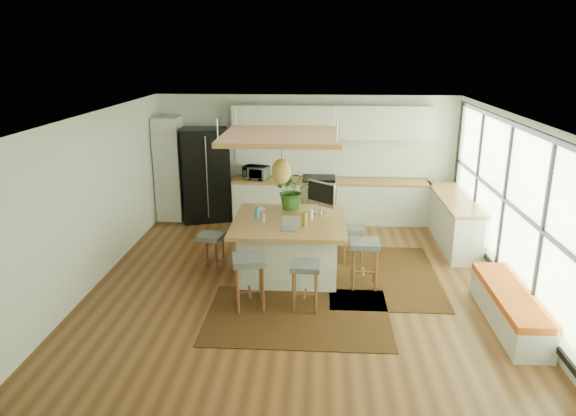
# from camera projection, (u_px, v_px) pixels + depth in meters

# --- Properties ---
(floor) EXTENTS (7.00, 7.00, 0.00)m
(floor) POSITION_uv_depth(u_px,v_px,m) (298.00, 281.00, 8.64)
(floor) COLOR #552E18
(floor) RESTS_ON ground
(ceiling) EXTENTS (7.00, 7.00, 0.00)m
(ceiling) POSITION_uv_depth(u_px,v_px,m) (299.00, 115.00, 7.85)
(ceiling) COLOR white
(ceiling) RESTS_ON ground
(wall_back) EXTENTS (6.50, 0.00, 6.50)m
(wall_back) POSITION_uv_depth(u_px,v_px,m) (306.00, 157.00, 11.58)
(wall_back) COLOR silver
(wall_back) RESTS_ON ground
(wall_front) EXTENTS (6.50, 0.00, 6.50)m
(wall_front) POSITION_uv_depth(u_px,v_px,m) (283.00, 308.00, 4.90)
(wall_front) COLOR silver
(wall_front) RESTS_ON ground
(wall_left) EXTENTS (0.00, 7.00, 7.00)m
(wall_left) POSITION_uv_depth(u_px,v_px,m) (96.00, 199.00, 8.44)
(wall_left) COLOR silver
(wall_left) RESTS_ON ground
(wall_right) EXTENTS (0.00, 7.00, 7.00)m
(wall_right) POSITION_uv_depth(u_px,v_px,m) (512.00, 206.00, 8.05)
(wall_right) COLOR silver
(wall_right) RESTS_ON ground
(window_wall) EXTENTS (0.10, 6.20, 2.60)m
(window_wall) POSITION_uv_depth(u_px,v_px,m) (510.00, 203.00, 8.04)
(window_wall) COLOR black
(window_wall) RESTS_ON wall_right
(pantry) EXTENTS (0.55, 0.60, 2.25)m
(pantry) POSITION_uv_depth(u_px,v_px,m) (170.00, 169.00, 11.52)
(pantry) COLOR silver
(pantry) RESTS_ON floor
(back_counter_base) EXTENTS (4.20, 0.60, 0.88)m
(back_counter_base) POSITION_uv_depth(u_px,v_px,m) (330.00, 202.00, 11.51)
(back_counter_base) COLOR silver
(back_counter_base) RESTS_ON floor
(back_counter_top) EXTENTS (4.24, 0.64, 0.05)m
(back_counter_top) POSITION_uv_depth(u_px,v_px,m) (330.00, 181.00, 11.38)
(back_counter_top) COLOR #976335
(back_counter_top) RESTS_ON back_counter_base
(backsplash) EXTENTS (4.20, 0.02, 0.80)m
(backsplash) POSITION_uv_depth(u_px,v_px,m) (331.00, 158.00, 11.53)
(backsplash) COLOR white
(backsplash) RESTS_ON wall_back
(upper_cabinets) EXTENTS (4.20, 0.34, 0.70)m
(upper_cabinets) POSITION_uv_depth(u_px,v_px,m) (332.00, 122.00, 11.15)
(upper_cabinets) COLOR silver
(upper_cabinets) RESTS_ON wall_back
(range) EXTENTS (0.76, 0.62, 1.00)m
(range) POSITION_uv_depth(u_px,v_px,m) (319.00, 199.00, 11.51)
(range) COLOR #A5A5AA
(range) RESTS_ON floor
(right_counter_base) EXTENTS (0.60, 2.50, 0.88)m
(right_counter_base) POSITION_uv_depth(u_px,v_px,m) (454.00, 221.00, 10.24)
(right_counter_base) COLOR silver
(right_counter_base) RESTS_ON floor
(right_counter_top) EXTENTS (0.64, 2.54, 0.05)m
(right_counter_top) POSITION_uv_depth(u_px,v_px,m) (456.00, 198.00, 10.11)
(right_counter_top) COLOR #976335
(right_counter_top) RESTS_ON right_counter_base
(window_bench) EXTENTS (0.52, 2.00, 0.50)m
(window_bench) POSITION_uv_depth(u_px,v_px,m) (509.00, 308.00, 7.24)
(window_bench) COLOR silver
(window_bench) RESTS_ON floor
(ceiling_panel) EXTENTS (1.86, 1.86, 0.80)m
(ceiling_panel) POSITION_uv_depth(u_px,v_px,m) (281.00, 153.00, 8.44)
(ceiling_panel) COLOR #976335
(ceiling_panel) RESTS_ON ceiling
(rug_near) EXTENTS (2.60, 1.80, 0.01)m
(rug_near) POSITION_uv_depth(u_px,v_px,m) (298.00, 316.00, 7.52)
(rug_near) COLOR black
(rug_near) RESTS_ON floor
(rug_right) EXTENTS (1.80, 2.60, 0.01)m
(rug_right) POSITION_uv_depth(u_px,v_px,m) (382.00, 275.00, 8.86)
(rug_right) COLOR black
(rug_right) RESTS_ON floor
(fridge) EXTENTS (1.19, 1.05, 2.02)m
(fridge) POSITION_uv_depth(u_px,v_px,m) (205.00, 178.00, 11.53)
(fridge) COLOR black
(fridge) RESTS_ON floor
(island) EXTENTS (1.85, 1.85, 0.93)m
(island) POSITION_uv_depth(u_px,v_px,m) (289.00, 246.00, 8.88)
(island) COLOR #976335
(island) RESTS_ON floor
(stool_near_left) EXTENTS (0.55, 0.55, 0.79)m
(stool_near_left) POSITION_uv_depth(u_px,v_px,m) (250.00, 285.00, 7.68)
(stool_near_left) COLOR #4C5155
(stool_near_left) RESTS_ON floor
(stool_near_right) EXTENTS (0.43, 0.43, 0.71)m
(stool_near_right) POSITION_uv_depth(u_px,v_px,m) (305.00, 286.00, 7.66)
(stool_near_right) COLOR #4C5155
(stool_near_right) RESTS_ON floor
(stool_right_front) EXTENTS (0.46, 0.46, 0.77)m
(stool_right_front) POSITION_uv_depth(u_px,v_px,m) (364.00, 266.00, 8.36)
(stool_right_front) COLOR #4C5155
(stool_right_front) RESTS_ON floor
(stool_right_back) EXTENTS (0.41, 0.41, 0.64)m
(stool_right_back) POSITION_uv_depth(u_px,v_px,m) (353.00, 242.00, 9.37)
(stool_right_back) COLOR #4C5155
(stool_right_back) RESTS_ON floor
(stool_left_side) EXTENTS (0.47, 0.47, 0.67)m
(stool_left_side) POSITION_uv_depth(u_px,v_px,m) (211.00, 252.00, 8.92)
(stool_left_side) COLOR #4C5155
(stool_left_side) RESTS_ON floor
(laptop) EXTENTS (0.32, 0.33, 0.22)m
(laptop) POSITION_uv_depth(u_px,v_px,m) (290.00, 223.00, 8.23)
(laptop) COLOR #A5A5AA
(laptop) RESTS_ON island
(monitor) EXTENTS (0.61, 0.57, 0.57)m
(monitor) POSITION_uv_depth(u_px,v_px,m) (321.00, 199.00, 9.00)
(monitor) COLOR #A5A5AA
(monitor) RESTS_ON island
(microwave) EXTENTS (0.57, 0.42, 0.35)m
(microwave) POSITION_uv_depth(u_px,v_px,m) (256.00, 171.00, 11.43)
(microwave) COLOR #A5A5AA
(microwave) RESTS_ON back_counter_top
(island_plant) EXTENTS (0.82, 0.85, 0.53)m
(island_plant) POSITION_uv_depth(u_px,v_px,m) (292.00, 194.00, 9.28)
(island_plant) COLOR #1E4C19
(island_plant) RESTS_ON island
(island_bowl) EXTENTS (0.26, 0.26, 0.05)m
(island_bowl) POSITION_uv_depth(u_px,v_px,m) (260.00, 210.00, 9.21)
(island_bowl) COLOR white
(island_bowl) RESTS_ON island
(island_bottle_0) EXTENTS (0.07, 0.07, 0.19)m
(island_bottle_0) POSITION_uv_depth(u_px,v_px,m) (257.00, 212.00, 8.85)
(island_bottle_0) COLOR #30ABC1
(island_bottle_0) RESTS_ON island
(island_bottle_1) EXTENTS (0.07, 0.07, 0.19)m
(island_bottle_1) POSITION_uv_depth(u_px,v_px,m) (264.00, 217.00, 8.60)
(island_bottle_1) COLOR silver
(island_bottle_1) RESTS_ON island
(island_bottle_2) EXTENTS (0.07, 0.07, 0.19)m
(island_bottle_2) POSITION_uv_depth(u_px,v_px,m) (304.00, 220.00, 8.42)
(island_bottle_2) COLOR olive
(island_bottle_2) RESTS_ON island
(island_bottle_3) EXTENTS (0.07, 0.07, 0.19)m
(island_bottle_3) POSITION_uv_depth(u_px,v_px,m) (311.00, 214.00, 8.74)
(island_bottle_3) COLOR white
(island_bottle_3) RESTS_ON island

